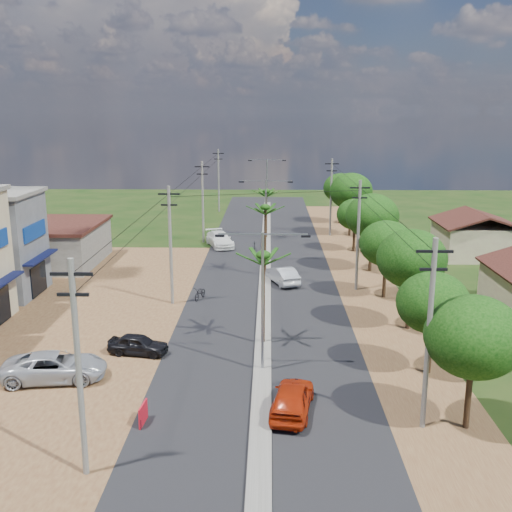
{
  "coord_description": "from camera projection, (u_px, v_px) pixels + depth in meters",
  "views": [
    {
      "loc": [
        0.35,
        -31.28,
        14.29
      ],
      "look_at": [
        -0.7,
        15.21,
        3.0
      ],
      "focal_mm": 42.0,
      "sensor_mm": 36.0,
      "label": 1
    }
  ],
  "objects": [
    {
      "name": "tree_east_f",
      "position": [
        355.0,
        214.0,
        61.79
      ],
      "size": [
        3.8,
        3.8,
        5.52
      ],
      "color": "black",
      "rests_on": "ground"
    },
    {
      "name": "dirt_lot_west",
      "position": [
        50.0,
        321.0,
        41.86
      ],
      "size": [
        18.0,
        46.0,
        0.04
      ],
      "primitive_type": "cube",
      "color": "brown",
      "rests_on": "ground"
    },
    {
      "name": "utility_pole_w_a",
      "position": [
        78.0,
        365.0,
        23.08
      ],
      "size": [
        1.6,
        0.24,
        9.0
      ],
      "color": "#605E56",
      "rests_on": "ground"
    },
    {
      "name": "utility_pole_w_c",
      "position": [
        203.0,
        200.0,
        65.83
      ],
      "size": [
        1.6,
        0.24,
        9.0
      ],
      "color": "#605E56",
      "rests_on": "ground"
    },
    {
      "name": "palm_median_mid",
      "position": [
        265.0,
        211.0,
        51.8
      ],
      "size": [
        2.0,
        2.0,
        6.55
      ],
      "color": "black",
      "rests_on": "ground"
    },
    {
      "name": "road",
      "position": [
        265.0,
        292.0,
        48.33
      ],
      "size": [
        12.0,
        110.0,
        0.04
      ],
      "primitive_type": "cube",
      "color": "black",
      "rests_on": "ground"
    },
    {
      "name": "tree_east_c",
      "position": [
        412.0,
        259.0,
        39.21
      ],
      "size": [
        4.6,
        4.6,
        6.83
      ],
      "color": "black",
      "rests_on": "ground"
    },
    {
      "name": "utility_pole_w_d",
      "position": [
        219.0,
        179.0,
        86.23
      ],
      "size": [
        1.6,
        0.24,
        9.0
      ],
      "color": "#605E56",
      "rests_on": "ground"
    },
    {
      "name": "tree_east_e",
      "position": [
        372.0,
        216.0,
        53.73
      ],
      "size": [
        4.8,
        4.8,
        7.14
      ],
      "color": "black",
      "rests_on": "ground"
    },
    {
      "name": "streetlight_far",
      "position": [
        267.0,
        183.0,
        81.21
      ],
      "size": [
        5.1,
        0.18,
        8.0
      ],
      "color": "gray",
      "rests_on": "ground"
    },
    {
      "name": "tree_east_g",
      "position": [
        351.0,
        191.0,
        69.23
      ],
      "size": [
        5.0,
        5.0,
        7.38
      ],
      "color": "black",
      "rests_on": "ground"
    },
    {
      "name": "moto_rider_west_a",
      "position": [
        200.0,
        293.0,
        46.46
      ],
      "size": [
        1.18,
        2.06,
        1.02
      ],
      "primitive_type": "imported",
      "rotation": [
        0.0,
        0.0,
        -0.28
      ],
      "color": "black",
      "rests_on": "ground"
    },
    {
      "name": "streetlight_near",
      "position": [
        263.0,
        290.0,
        32.64
      ],
      "size": [
        5.1,
        0.18,
        8.0
      ],
      "color": "gray",
      "rests_on": "ground"
    },
    {
      "name": "utility_pole_e_a",
      "position": [
        429.0,
        331.0,
        26.65
      ],
      "size": [
        1.6,
        0.24,
        9.0
      ],
      "color": "#605E56",
      "rests_on": "ground"
    },
    {
      "name": "ground",
      "position": [
        262.0,
        371.0,
        33.77
      ],
      "size": [
        160.0,
        160.0,
        0.0
      ],
      "primitive_type": "plane",
      "color": "black",
      "rests_on": "ground"
    },
    {
      "name": "moto_rider_west_b",
      "position": [
        254.0,
        246.0,
        62.86
      ],
      "size": [
        0.48,
        1.52,
        0.91
      ],
      "primitive_type": "imported",
      "rotation": [
        0.0,
        0.0,
        0.03
      ],
      "color": "black",
      "rests_on": "ground"
    },
    {
      "name": "tree_east_a",
      "position": [
        474.0,
        337.0,
        26.67
      ],
      "size": [
        4.4,
        4.4,
        6.37
      ],
      "color": "black",
      "rests_on": "ground"
    },
    {
      "name": "utility_pole_w_b",
      "position": [
        170.0,
        243.0,
        44.45
      ],
      "size": [
        1.6,
        0.24,
        9.0
      ],
      "color": "#605E56",
      "rests_on": "ground"
    },
    {
      "name": "dirt_shoulder_east",
      "position": [
        370.0,
        293.0,
        48.15
      ],
      "size": [
        5.0,
        90.0,
        0.03
      ],
      "primitive_type": "cube",
      "color": "brown",
      "rests_on": "ground"
    },
    {
      "name": "car_red_near",
      "position": [
        292.0,
        399.0,
        28.91
      ],
      "size": [
        2.55,
        4.77,
        1.54
      ],
      "primitive_type": "imported",
      "rotation": [
        0.0,
        0.0,
        2.97
      ],
      "color": "#9B2108",
      "rests_on": "ground"
    },
    {
      "name": "roadside_sign",
      "position": [
        143.0,
        414.0,
        27.94
      ],
      "size": [
        0.18,
        1.24,
        1.03
      ],
      "rotation": [
        0.0,
        0.0,
        -0.08
      ],
      "color": "#AD0F1D",
      "rests_on": "ground"
    },
    {
      "name": "car_parked_dark",
      "position": [
        138.0,
        345.0,
        35.94
      ],
      "size": [
        3.8,
        2.01,
        1.23
      ],
      "primitive_type": "imported",
      "rotation": [
        0.0,
        0.0,
        1.41
      ],
      "color": "black",
      "rests_on": "ground"
    },
    {
      "name": "utility_pole_e_c",
      "position": [
        331.0,
        195.0,
        69.4
      ],
      "size": [
        1.6,
        0.24,
        9.0
      ],
      "color": "#605E56",
      "rests_on": "ground"
    },
    {
      "name": "utility_pole_e_b",
      "position": [
        358.0,
        233.0,
        48.02
      ],
      "size": [
        1.6,
        0.24,
        9.0
      ],
      "color": "#605E56",
      "rests_on": "ground"
    },
    {
      "name": "low_shed",
      "position": [
        46.0,
        244.0,
        57.08
      ],
      "size": [
        10.4,
        10.4,
        3.95
      ],
      "color": "#605E56",
      "rests_on": "ground"
    },
    {
      "name": "moto_rider_east",
      "position": [
        291.0,
        392.0,
        30.3
      ],
      "size": [
        0.82,
        1.8,
        0.91
      ],
      "primitive_type": "imported",
      "rotation": [
        0.0,
        0.0,
        3.01
      ],
      "color": "black",
      "rests_on": "ground"
    },
    {
      "name": "tree_east_h",
      "position": [
        340.0,
        188.0,
        77.15
      ],
      "size": [
        4.4,
        4.4,
        6.52
      ],
      "color": "black",
      "rests_on": "ground"
    },
    {
      "name": "tree_east_d",
      "position": [
        386.0,
        244.0,
        46.14
      ],
      "size": [
        4.2,
        4.2,
        6.13
      ],
      "color": "black",
      "rests_on": "ground"
    },
    {
      "name": "house_east_far",
      "position": [
        475.0,
        233.0,
        59.94
      ],
      "size": [
        7.6,
        7.5,
        4.6
      ],
      "color": "tan",
      "rests_on": "ground"
    },
    {
      "name": "car_parked_silver",
      "position": [
        55.0,
        367.0,
        32.44
      ],
      "size": [
        5.79,
        3.25,
        1.53
      ],
      "primitive_type": "imported",
      "rotation": [
        0.0,
        0.0,
        1.7
      ],
      "color": "#A5A9AE",
      "rests_on": "ground"
    },
    {
      "name": "median",
      "position": [
        265.0,
        281.0,
        51.23
      ],
      "size": [
        1.0,
        90.0,
        0.18
      ],
      "primitive_type": "cube",
      "color": "#605E56",
      "rests_on": "ground"
    },
    {
      "name": "car_silver_mid",
      "position": [
        283.0,
        275.0,
        50.66
      ],
      "size": [
        3.0,
        4.69,
        1.46
      ],
      "primitive_type": "imported",
      "rotation": [
        0.0,
        0.0,
        3.5
      ],
      "color": "#A5A9AE",
      "rests_on": "ground"
    },
    {
      "name": "palm_median_far",
      "position": [
        266.0,
        193.0,
        67.5
      ],
      "size": [
        2.0,
        2.0,
        5.85
      ],
      "color": "black",
      "rests_on": "ground"
    },
    {
      "name": "streetlight_mid",
      "position": [
        266.0,
        214.0,
        56.92
      ],
      "size": [
        5.1,
        0.18,
        8.0
      ],
      "color": "gray",
      "rests_on": "ground"
    },
    {
      "name": "car_white_far",
      "position": [
        220.0,
        240.0,
        64.51
      ],
      "size": [
        3.83,
        5.79,
        1.56
      ],
      "primitive_type": "imported",
      "rotation": [
        0.0,
        0.0,
        0.33
      ],
      "color": "silver",
      "rests_on": "ground"
    },
    {
      "name": "palm_median_near",
      "position": [
        263.0,
        259.0,
        36.35
      ],
      "size": [
        2.0,
        2.0,
        6.15
      ],
      "color": "black",
      "rests_on": "ground"
    },
    {
      "name": "tree_east_b",
      "position": [
        433.0,
        303.0,
        32.59
      ],
      "size": [
        4.0,
        4.0,
        5.83
      ],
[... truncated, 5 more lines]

